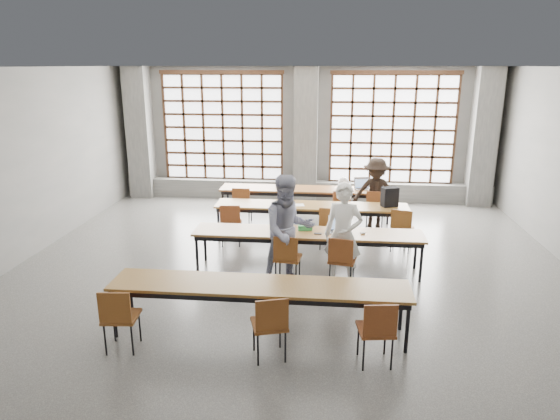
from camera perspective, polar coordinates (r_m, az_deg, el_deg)
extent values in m
plane|color=#4D4E4B|center=(8.66, 1.04, -7.81)|extent=(11.00, 11.00, 0.00)
plane|color=silver|center=(7.91, 1.17, 16.02)|extent=(11.00, 11.00, 0.00)
plane|color=#5D5D5A|center=(13.51, 3.04, 8.67)|extent=(10.00, 0.00, 10.00)
plane|color=#5D5D5A|center=(3.04, -7.98, -19.83)|extent=(10.00, 0.00, 10.00)
plane|color=#5D5D5A|center=(9.85, -29.35, 3.74)|extent=(0.00, 11.00, 11.00)
cube|color=#51514F|center=(14.19, -15.70, 8.45)|extent=(0.60, 0.55, 3.50)
cube|color=#51514F|center=(13.24, 2.98, 8.51)|extent=(0.60, 0.55, 3.50)
cube|color=#51514F|center=(13.77, 22.20, 7.64)|extent=(0.60, 0.55, 3.50)
cube|color=white|center=(13.77, -6.48, 9.36)|extent=(3.20, 0.02, 2.80)
cube|color=black|center=(13.69, -6.55, 9.32)|extent=(3.20, 0.05, 2.80)
cube|color=black|center=(13.94, -6.36, 3.39)|extent=(3.32, 0.07, 0.10)
cube|color=black|center=(13.59, -6.75, 15.39)|extent=(3.32, 0.07, 0.10)
cube|color=white|center=(13.56, 12.70, 8.96)|extent=(3.20, 0.02, 2.80)
cube|color=black|center=(13.48, 12.74, 8.92)|extent=(3.20, 0.05, 2.80)
cube|color=black|center=(13.73, 12.37, 2.91)|extent=(3.32, 0.07, 0.10)
cube|color=black|center=(13.38, 13.14, 15.08)|extent=(3.32, 0.07, 0.10)
cube|color=#51514F|center=(13.60, 2.90, 2.28)|extent=(9.80, 0.35, 0.50)
cube|color=brown|center=(11.79, 2.88, 2.39)|extent=(4.00, 0.70, 0.04)
cube|color=black|center=(11.80, 2.88, 2.11)|extent=(3.90, 0.64, 0.08)
cylinder|color=black|center=(11.85, -6.53, 0.55)|extent=(0.05, 0.05, 0.69)
cylinder|color=black|center=(12.40, -5.97, 1.28)|extent=(0.05, 0.05, 0.69)
cylinder|color=black|center=(11.67, 12.24, 0.03)|extent=(0.05, 0.05, 0.69)
cylinder|color=black|center=(12.22, 11.95, 0.79)|extent=(0.05, 0.05, 0.69)
cube|color=brown|center=(10.40, 3.61, 0.49)|extent=(4.00, 0.70, 0.04)
cube|color=black|center=(10.42, 3.60, 0.17)|extent=(3.90, 0.64, 0.08)
cylinder|color=black|center=(10.48, -7.05, -1.57)|extent=(0.05, 0.05, 0.69)
cylinder|color=black|center=(11.02, -6.39, -0.66)|extent=(0.05, 0.05, 0.69)
cylinder|color=black|center=(10.35, 14.20, -2.19)|extent=(0.05, 0.05, 0.69)
cylinder|color=black|center=(10.89, 13.78, -1.23)|extent=(0.05, 0.05, 0.69)
cube|color=brown|center=(8.73, 3.19, -2.63)|extent=(4.00, 0.70, 0.04)
cube|color=black|center=(8.75, 3.18, -3.00)|extent=(3.90, 0.64, 0.08)
cylinder|color=black|center=(8.87, -9.47, -5.03)|extent=(0.05, 0.05, 0.69)
cylinder|color=black|center=(9.40, -8.56, -3.76)|extent=(0.05, 0.05, 0.69)
cylinder|color=black|center=(8.72, 15.82, -5.83)|extent=(0.05, 0.05, 0.69)
cylinder|color=black|center=(9.25, 15.23, -4.49)|extent=(0.05, 0.05, 0.69)
cube|color=brown|center=(6.72, -2.39, -8.61)|extent=(4.00, 0.70, 0.04)
cube|color=black|center=(6.74, -2.39, -9.07)|extent=(3.90, 0.64, 0.08)
cylinder|color=black|center=(7.14, -18.44, -11.16)|extent=(0.05, 0.05, 0.69)
cylinder|color=black|center=(7.62, -16.69, -9.23)|extent=(0.05, 0.05, 0.69)
cylinder|color=black|center=(6.65, 14.33, -12.96)|extent=(0.05, 0.05, 0.69)
cylinder|color=black|center=(7.15, 13.68, -10.71)|extent=(0.05, 0.05, 0.69)
cube|color=brown|center=(11.48, -4.28, 0.64)|extent=(0.42, 0.42, 0.04)
cube|color=brown|center=(11.23, -4.48, 1.49)|extent=(0.40, 0.03, 0.40)
cylinder|color=black|center=(11.54, -4.26, -0.44)|extent=(0.02, 0.02, 0.45)
cube|color=brown|center=(11.31, 6.77, 0.33)|extent=(0.51, 0.51, 0.04)
cube|color=brown|center=(11.06, 7.07, 1.20)|extent=(0.39, 0.13, 0.40)
cylinder|color=black|center=(11.37, 6.73, -0.76)|extent=(0.02, 0.02, 0.45)
cube|color=brown|center=(11.35, 10.80, 0.22)|extent=(0.46, 0.46, 0.04)
cube|color=brown|center=(11.10, 10.86, 1.08)|extent=(0.40, 0.07, 0.40)
cylinder|color=black|center=(11.42, 10.74, -0.87)|extent=(0.02, 0.02, 0.45)
cube|color=brown|center=(10.14, -5.62, -1.52)|extent=(0.47, 0.47, 0.04)
cube|color=brown|center=(9.88, -5.74, -0.60)|extent=(0.40, 0.08, 0.40)
cylinder|color=black|center=(10.21, -5.59, -2.72)|extent=(0.02, 0.02, 0.45)
cube|color=brown|center=(9.95, 5.76, -1.87)|extent=(0.47, 0.47, 0.04)
cube|color=brown|center=(9.69, 5.65, -0.94)|extent=(0.40, 0.08, 0.40)
cylinder|color=black|center=(10.02, 5.72, -3.09)|extent=(0.02, 0.02, 0.45)
cube|color=brown|center=(10.05, 13.76, -2.08)|extent=(0.52, 0.52, 0.04)
cube|color=brown|center=(9.79, 13.69, -1.15)|extent=(0.39, 0.14, 0.40)
cylinder|color=black|center=(10.12, 13.68, -3.29)|extent=(0.02, 0.02, 0.45)
cube|color=brown|center=(8.32, 0.91, -5.48)|extent=(0.46, 0.46, 0.04)
cube|color=brown|center=(8.06, 0.64, -4.48)|extent=(0.40, 0.07, 0.40)
cylinder|color=black|center=(8.41, 0.90, -6.90)|extent=(0.02, 0.02, 0.45)
cube|color=brown|center=(8.30, 7.14, -5.67)|extent=(0.49, 0.49, 0.04)
cube|color=brown|center=(8.03, 6.94, -4.66)|extent=(0.40, 0.11, 0.40)
cylinder|color=black|center=(8.39, 7.08, -7.10)|extent=(0.02, 0.02, 0.45)
cube|color=brown|center=(6.80, -17.68, -11.54)|extent=(0.46, 0.46, 0.04)
cube|color=brown|center=(6.53, -18.40, -10.55)|extent=(0.40, 0.07, 0.40)
cylinder|color=black|center=(6.91, -17.52, -13.20)|extent=(0.02, 0.02, 0.45)
cube|color=brown|center=(6.33, -1.24, -12.92)|extent=(0.52, 0.52, 0.04)
cube|color=brown|center=(6.04, -0.92, -11.92)|extent=(0.39, 0.15, 0.40)
cylinder|color=black|center=(6.44, -1.23, -14.67)|extent=(0.02, 0.02, 0.45)
cube|color=maroon|center=(6.32, 10.87, -13.28)|extent=(0.47, 0.47, 0.04)
cube|color=maroon|center=(6.04, 11.41, -12.30)|extent=(0.40, 0.08, 0.40)
cylinder|color=black|center=(6.43, 10.76, -15.02)|extent=(0.02, 0.02, 0.45)
imported|color=white|center=(8.20, 7.23, -2.83)|extent=(0.72, 0.56, 1.74)
imported|color=navy|center=(8.21, 0.95, -2.29)|extent=(1.09, 0.97, 1.84)
imported|color=black|center=(11.32, 10.87, 1.92)|extent=(1.09, 0.74, 1.57)
cube|color=silver|center=(8.76, 6.80, -2.44)|extent=(0.39, 0.30, 0.02)
cube|color=black|center=(8.75, 6.81, -2.39)|extent=(0.32, 0.22, 0.00)
cube|color=silver|center=(8.86, 6.71, -1.41)|extent=(0.37, 0.11, 0.26)
cube|color=#82A9E1|center=(8.85, 6.71, -1.59)|extent=(0.31, 0.09, 0.21)
cube|color=#AAA9AE|center=(11.84, 9.44, 2.40)|extent=(0.40, 0.32, 0.02)
cube|color=black|center=(11.83, 9.45, 2.45)|extent=(0.33, 0.23, 0.00)
cube|color=#AAA9AE|center=(11.94, 9.31, 3.12)|extent=(0.37, 0.13, 0.26)
cube|color=#90BBFA|center=(11.94, 9.32, 2.99)|extent=(0.31, 0.10, 0.21)
ellipsoid|color=silver|center=(8.71, 9.44, -2.60)|extent=(0.11, 0.09, 0.04)
cube|color=#2A813A|center=(8.79, 2.89, -2.05)|extent=(0.26, 0.12, 0.09)
cube|color=black|center=(8.62, 4.36, -2.71)|extent=(0.13, 0.06, 0.01)
cube|color=white|center=(10.48, 0.34, 0.77)|extent=(0.30, 0.21, 0.00)
cube|color=white|center=(10.37, 1.94, 0.57)|extent=(0.33, 0.26, 0.00)
cube|color=black|center=(10.46, 12.43, 1.47)|extent=(0.37, 0.30, 0.40)
ellipsoid|color=white|center=(11.79, 7.28, 3.10)|extent=(0.29, 0.24, 0.29)
cube|color=#A21C14|center=(6.78, -17.72, -11.17)|extent=(0.21, 0.12, 0.06)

